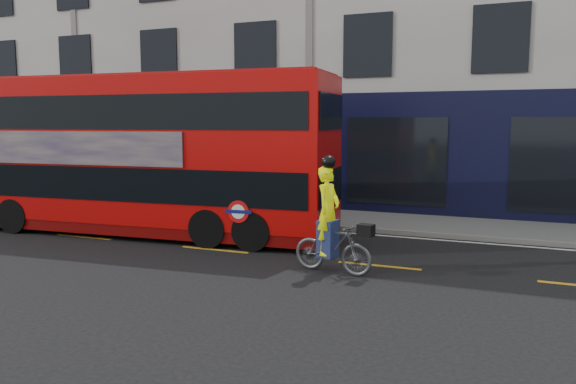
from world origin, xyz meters
The scene contains 8 objects.
ground centered at (0.00, 0.00, 0.00)m, with size 120.00×120.00×0.00m, color black.
pavement centered at (0.00, 6.50, 0.06)m, with size 60.00×3.00×0.12m, color slate.
kerb centered at (0.00, 5.00, 0.07)m, with size 60.00×0.12×0.13m, color gray.
building_terrace centered at (0.00, 12.94, 7.49)m, with size 50.00×10.07×15.00m.
road_edge_line centered at (0.00, 4.70, 0.00)m, with size 58.00×0.10×0.01m, color silver.
lane_dashes centered at (0.00, 1.50, 0.00)m, with size 58.00×0.12×0.01m, color orange, non-canonical shape.
bus centered at (-2.78, 2.55, 2.19)m, with size 10.72×3.15×4.26m.
cyclist centered at (3.21, 0.60, 0.81)m, with size 1.78×0.76×2.39m.
Camera 1 is at (6.64, -10.04, 3.04)m, focal length 35.00 mm.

